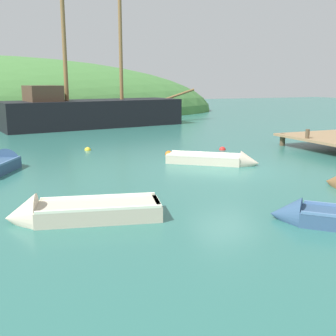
% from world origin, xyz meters
% --- Properties ---
extents(ground_plane, '(120.00, 120.00, 0.00)m').
position_xyz_m(ground_plane, '(0.00, 0.00, 0.00)').
color(ground_plane, '#2D6B60').
extents(sailing_ship, '(16.28, 6.17, 12.65)m').
position_xyz_m(sailing_ship, '(-1.15, 17.80, 0.78)').
color(sailing_ship, black).
rests_on(sailing_ship, ground).
extents(rowboat_near_dock, '(3.95, 2.03, 1.17)m').
position_xyz_m(rowboat_near_dock, '(-6.54, -3.58, 0.14)').
color(rowboat_near_dock, beige).
rests_on(rowboat_near_dock, ground).
extents(rowboat_outer_left, '(3.60, 3.15, 0.96)m').
position_xyz_m(rowboat_outer_left, '(0.31, 1.23, 0.12)').
color(rowboat_outer_left, beige).
rests_on(rowboat_outer_left, ground).
extents(buoy_yellow, '(0.32, 0.32, 0.32)m').
position_xyz_m(buoy_yellow, '(-3.90, 6.88, 0.00)').
color(buoy_yellow, yellow).
rests_on(buoy_yellow, ground).
extents(buoy_red, '(0.33, 0.33, 0.33)m').
position_xyz_m(buoy_red, '(2.38, 4.30, 0.00)').
color(buoy_red, red).
rests_on(buoy_red, ground).
extents(buoy_orange, '(0.36, 0.36, 0.36)m').
position_xyz_m(buoy_orange, '(-0.64, 4.13, 0.00)').
color(buoy_orange, orange).
rests_on(buoy_orange, ground).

